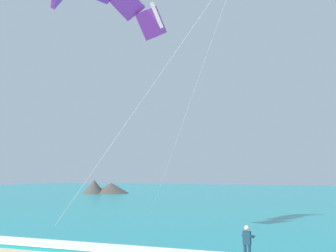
# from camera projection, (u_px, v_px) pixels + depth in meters

# --- Properties ---
(sea) EXTENTS (200.00, 120.00, 0.20)m
(sea) POSITION_uv_depth(u_px,v_px,m) (330.00, 196.00, 71.20)
(sea) COLOR teal
(sea) RESTS_ON ground
(kitesurfer) EXTENTS (0.56, 0.56, 1.69)m
(kitesurfer) POSITION_uv_depth(u_px,v_px,m) (247.00, 242.00, 18.02)
(kitesurfer) COLOR #143347
(kitesurfer) RESTS_ON ground
(headland_left) EXTENTS (8.51, 8.28, 2.80)m
(headland_left) POSITION_uv_depth(u_px,v_px,m) (106.00, 188.00, 77.26)
(headland_left) COLOR #47423D
(headland_left) RESTS_ON ground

